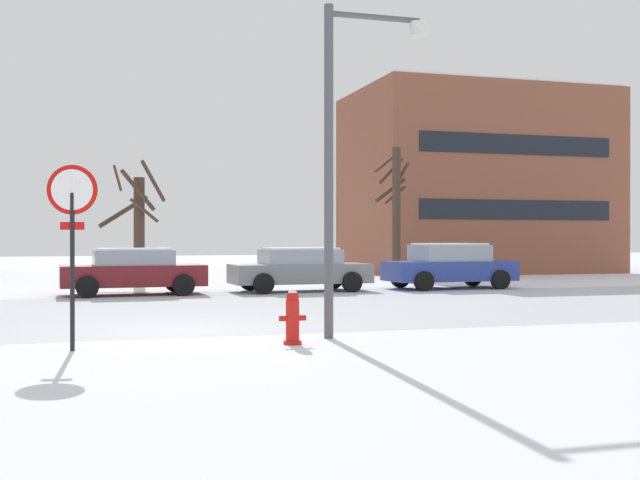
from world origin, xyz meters
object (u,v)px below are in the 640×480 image
Objects in this scene: fire_hydrant at (293,317)px; parked_car_blue at (449,266)px; parked_car_gray at (300,269)px; stop_sign at (72,220)px; parked_car_maroon at (133,271)px; street_lamp at (348,134)px.

fire_hydrant is 14.70m from parked_car_blue.
parked_car_blue is at bearing -1.00° from parked_car_gray.
stop_sign is 11.90m from parked_car_maroon.
street_lamp is 1.28× the size of parked_car_gray.
parked_car_gray is at bearing 59.88° from stop_sign.
street_lamp is 12.11m from parked_car_maroon.
parked_car_blue is at bearing 44.16° from stop_sign.
parked_car_blue is at bearing 54.16° from fire_hydrant.
stop_sign is 0.65× the size of parked_car_blue.
stop_sign is at bearing -176.18° from street_lamp.
street_lamp reaches higher than parked_car_maroon.
street_lamp is at bearing 3.82° from stop_sign.
fire_hydrant is 0.16× the size of street_lamp.
street_lamp is at bearing 26.13° from fire_hydrant.
stop_sign is 3.16× the size of fire_hydrant.
parked_car_maroon is 10.38m from parked_car_blue.
fire_hydrant is at bearing -153.87° from street_lamp.
street_lamp reaches higher than parked_car_blue.
parked_car_gray reaches higher than fire_hydrant.
stop_sign is 13.64m from parked_car_gray.
parked_car_maroon is at bearing 82.11° from stop_sign.
parked_car_maroon is at bearing -179.78° from parked_car_gray.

